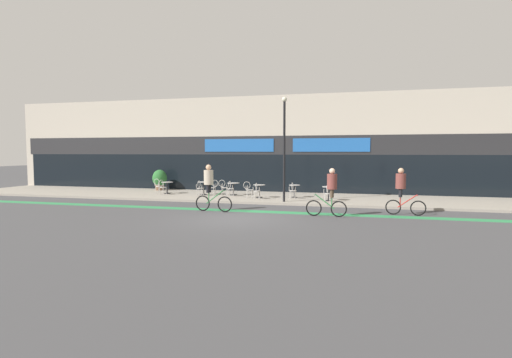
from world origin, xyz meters
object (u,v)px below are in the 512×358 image
at_px(cyclist_2, 210,185).
at_px(bistro_table_1, 204,185).
at_px(planter_pot, 160,179).
at_px(cyclist_1, 402,188).
at_px(cafe_chair_5_near, 327,192).
at_px(cafe_chair_2_side, 223,186).
at_px(cafe_chair_2_near, 230,187).
at_px(cafe_chair_3_near, 257,190).
at_px(bistro_table_0, 167,185).
at_px(bistro_table_2, 233,186).
at_px(cafe_chair_0_near, 162,186).
at_px(bistro_table_5, 329,191).
at_px(lamp_post, 284,142).
at_px(cafe_chair_1_side, 213,186).
at_px(cafe_chair_1_near, 200,187).
at_px(cafe_chair_4_near, 293,189).
at_px(cyclist_0, 330,189).
at_px(bistro_table_3, 259,189).
at_px(cafe_chair_3_side, 248,188).
at_px(bistro_table_4, 294,189).
at_px(cafe_chair_0_side, 158,185).

bearing_deg(cyclist_2, bistro_table_1, 120.11).
xyz_separation_m(planter_pot, cyclist_1, (14.81, -6.35, 0.32)).
bearing_deg(bistro_table_1, cafe_chair_5_near, -13.27).
bearing_deg(cyclist_1, cafe_chair_2_side, 158.23).
xyz_separation_m(cafe_chair_2_near, cyclist_2, (0.72, -5.02, 0.57)).
xyz_separation_m(bistro_table_1, cafe_chair_3_near, (3.66, -1.41, -0.04)).
distance_m(bistro_table_0, bistro_table_2, 4.24).
relative_size(cafe_chair_0_near, cafe_chair_5_near, 1.00).
distance_m(bistro_table_5, cyclist_1, 4.68).
bearing_deg(bistro_table_2, lamp_post, -33.10).
bearing_deg(cafe_chair_1_side, bistro_table_5, 170.18).
distance_m(cafe_chair_1_near, cyclist_2, 5.51).
xyz_separation_m(bistro_table_2, cyclist_2, (0.72, -5.64, 0.56)).
bearing_deg(bistro_table_5, lamp_post, -156.24).
xyz_separation_m(cafe_chair_4_near, cyclist_1, (5.31, -3.65, 0.53)).
bearing_deg(planter_pot, cyclist_2, -48.78).
bearing_deg(cafe_chair_3_near, bistro_table_0, 71.79).
distance_m(bistro_table_1, bistro_table_2, 1.84).
bearing_deg(bistro_table_1, cafe_chair_3_near, -21.15).
height_order(bistro_table_0, cyclist_0, cyclist_0).
bearing_deg(cafe_chair_2_near, cafe_chair_2_side, 43.59).
height_order(cafe_chair_1_side, cafe_chair_4_near, same).
xyz_separation_m(bistro_table_3, cafe_chair_0_near, (-6.07, 0.14, -0.01)).
xyz_separation_m(cafe_chair_1_side, cafe_chair_3_side, (2.40, -0.79, 0.00)).
xyz_separation_m(cafe_chair_1_near, cafe_chair_5_near, (7.50, -1.14, 0.00)).
height_order(bistro_table_4, cafe_chair_0_near, cafe_chair_0_near).
xyz_separation_m(bistro_table_2, cafe_chair_4_near, (3.70, -0.90, -0.01)).
bearing_deg(bistro_table_4, bistro_table_0, 179.35).
height_order(cafe_chair_4_near, lamp_post, lamp_post).
xyz_separation_m(cafe_chair_2_near, cafe_chair_5_near, (5.68, -1.30, 0.00)).
bearing_deg(cafe_chair_3_side, planter_pot, 154.76).
relative_size(bistro_table_5, cyclist_2, 0.35).
height_order(bistro_table_3, cafe_chair_3_side, cafe_chair_3_side).
distance_m(bistro_table_2, lamp_post, 4.89).
distance_m(bistro_table_2, cafe_chair_3_near, 2.41).
height_order(planter_pot, cyclist_0, cyclist_0).
relative_size(bistro_table_0, cafe_chair_4_near, 0.80).
bearing_deg(cyclist_2, cafe_chair_3_side, 89.38).
xyz_separation_m(bistro_table_2, cafe_chair_1_side, (-1.20, -0.16, -0.01)).
xyz_separation_m(bistro_table_3, bistro_table_4, (1.88, 0.68, -0.02)).
xyz_separation_m(bistro_table_4, lamp_post, (-0.22, -2.00, 2.59)).
height_order(bistro_table_5, lamp_post, lamp_post).
relative_size(cafe_chair_2_near, cafe_chair_5_near, 1.00).
distance_m(bistro_table_5, cyclist_2, 6.62).
bearing_deg(bistro_table_4, bistro_table_3, -160.21).
bearing_deg(cafe_chair_1_side, cafe_chair_2_side, -165.88).
bearing_deg(cafe_chair_2_near, cafe_chair_0_side, 82.76).
xyz_separation_m(bistro_table_1, lamp_post, (5.31, -2.11, 2.54)).
distance_m(cafe_chair_3_side, planter_pot, 7.52).
relative_size(cafe_chair_1_near, cafe_chair_3_near, 1.00).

